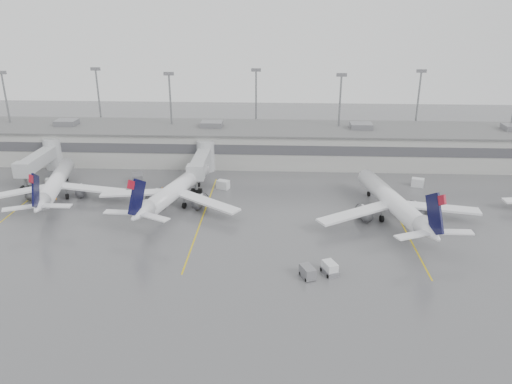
{
  "coord_description": "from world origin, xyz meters",
  "views": [
    {
      "loc": [
        -4.01,
        -56.91,
        36.42
      ],
      "look_at": [
        -7.92,
        24.0,
        5.0
      ],
      "focal_mm": 35.0,
      "sensor_mm": 36.0,
      "label": 1
    }
  ],
  "objects_px": {
    "jet_far_left": "(55,184)",
    "jet_mid_right": "(394,202)",
    "baggage_tug": "(330,269)",
    "jet_mid_left": "(174,190)"
  },
  "relations": [
    {
      "from": "jet_far_left",
      "to": "jet_mid_right",
      "type": "height_order",
      "value": "jet_mid_right"
    },
    {
      "from": "jet_far_left",
      "to": "baggage_tug",
      "type": "bearing_deg",
      "value": -38.77
    },
    {
      "from": "jet_mid_left",
      "to": "jet_mid_right",
      "type": "distance_m",
      "value": 39.87
    },
    {
      "from": "jet_mid_right",
      "to": "jet_far_left",
      "type": "bearing_deg",
      "value": 161.75
    },
    {
      "from": "jet_mid_right",
      "to": "baggage_tug",
      "type": "relative_size",
      "value": 10.12
    },
    {
      "from": "jet_mid_left",
      "to": "jet_mid_right",
      "type": "relative_size",
      "value": 0.94
    },
    {
      "from": "jet_mid_left",
      "to": "baggage_tug",
      "type": "bearing_deg",
      "value": -25.99
    },
    {
      "from": "jet_mid_right",
      "to": "baggage_tug",
      "type": "bearing_deg",
      "value": -135.7
    },
    {
      "from": "jet_far_left",
      "to": "jet_mid_left",
      "type": "height_order",
      "value": "jet_mid_left"
    },
    {
      "from": "jet_mid_right",
      "to": "jet_mid_left",
      "type": "bearing_deg",
      "value": 161.61
    }
  ]
}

